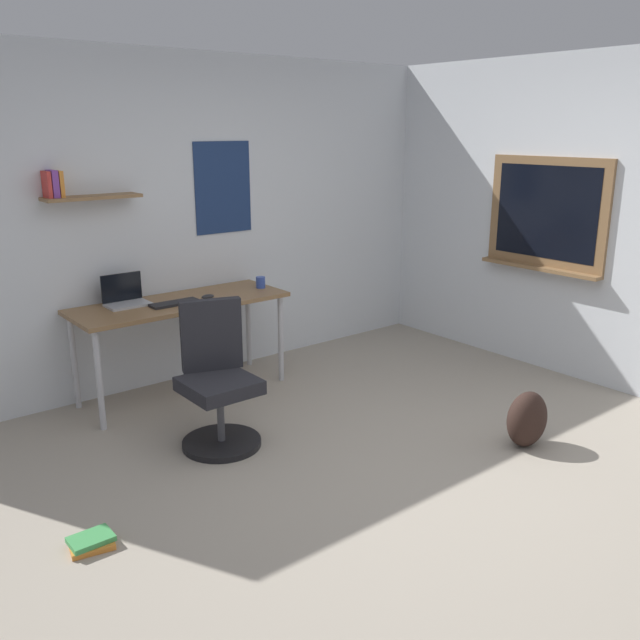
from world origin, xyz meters
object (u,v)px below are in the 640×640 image
(backpack, at_px, (527,419))
(desk, at_px, (181,310))
(laptop, at_px, (125,298))
(office_chair, at_px, (217,385))
(book_stack_on_floor, at_px, (91,542))
(keyboard, at_px, (175,303))
(computer_mouse, at_px, (208,297))
(coffee_mug, at_px, (261,282))

(backpack, bearing_deg, desk, 120.65)
(desk, bearing_deg, laptop, 158.46)
(office_chair, xyz_separation_m, book_stack_on_floor, (-1.11, -0.63, -0.38))
(keyboard, xyz_separation_m, backpack, (1.40, -2.15, -0.58))
(laptop, distance_m, computer_mouse, 0.61)
(book_stack_on_floor, bearing_deg, coffee_mug, 36.43)
(desk, distance_m, keyboard, 0.14)
(computer_mouse, bearing_deg, coffee_mug, 5.45)
(keyboard, relative_size, backpack, 0.98)
(office_chair, distance_m, laptop, 1.15)
(computer_mouse, distance_m, coffee_mug, 0.53)
(desk, bearing_deg, office_chair, -103.90)
(coffee_mug, distance_m, book_stack_on_floor, 2.67)
(keyboard, bearing_deg, computer_mouse, 0.00)
(office_chair, bearing_deg, backpack, -40.25)
(keyboard, bearing_deg, coffee_mug, 3.56)
(desk, relative_size, office_chair, 1.73)
(keyboard, xyz_separation_m, book_stack_on_floor, (-1.25, -1.47, -0.74))
(keyboard, height_order, computer_mouse, computer_mouse)
(desk, relative_size, laptop, 5.30)
(coffee_mug, relative_size, book_stack_on_floor, 0.39)
(laptop, bearing_deg, book_stack_on_floor, -119.76)
(computer_mouse, xyz_separation_m, coffee_mug, (0.52, 0.05, 0.03))
(computer_mouse, height_order, coffee_mug, coffee_mug)
(desk, height_order, office_chair, office_chair)
(book_stack_on_floor, bearing_deg, keyboard, 49.51)
(coffee_mug, xyz_separation_m, backpack, (0.60, -2.20, -0.61))
(office_chair, bearing_deg, coffee_mug, 43.26)
(computer_mouse, distance_m, backpack, 2.50)
(office_chair, relative_size, laptop, 3.06)
(office_chair, relative_size, backpack, 2.52)
(office_chair, bearing_deg, laptop, 97.61)
(office_chair, distance_m, computer_mouse, 1.01)
(keyboard, relative_size, computer_mouse, 3.56)
(office_chair, distance_m, backpack, 2.04)
(office_chair, height_order, laptop, laptop)
(book_stack_on_floor, bearing_deg, laptop, 60.24)
(backpack, bearing_deg, office_chair, 139.75)
(keyboard, xyz_separation_m, computer_mouse, (0.28, 0.00, 0.01))
(desk, bearing_deg, backpack, -59.35)
(backpack, bearing_deg, computer_mouse, 117.55)
(desk, relative_size, backpack, 4.37)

